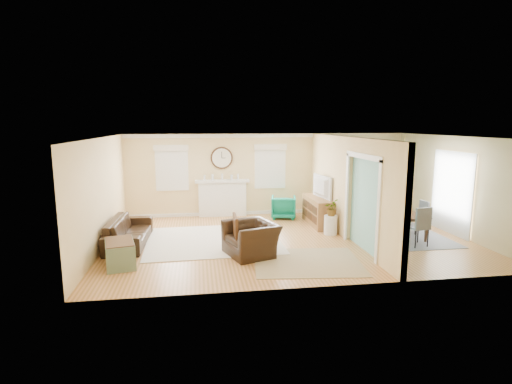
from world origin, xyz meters
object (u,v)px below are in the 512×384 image
at_px(credenza, 319,211).
at_px(sofa, 129,231).
at_px(dining_table, 396,223).
at_px(green_chair, 283,207).
at_px(eames_chair, 251,239).

bearing_deg(credenza, sofa, -167.27).
height_order(sofa, dining_table, sofa).
bearing_deg(green_chair, credenza, 144.19).
bearing_deg(dining_table, sofa, 87.63).
distance_m(eames_chair, credenza, 3.35).
height_order(sofa, green_chair, green_chair).
distance_m(eames_chair, green_chair, 3.67).
relative_size(eames_chair, dining_table, 0.64).
xyz_separation_m(green_chair, credenza, (0.84, -0.94, 0.05)).
bearing_deg(sofa, green_chair, -62.51).
distance_m(eames_chair, dining_table, 4.19).
bearing_deg(dining_table, eames_chair, 104.09).
xyz_separation_m(eames_chair, dining_table, (4.04, 1.10, -0.06)).
height_order(green_chair, credenza, credenza).
height_order(sofa, credenza, credenza).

